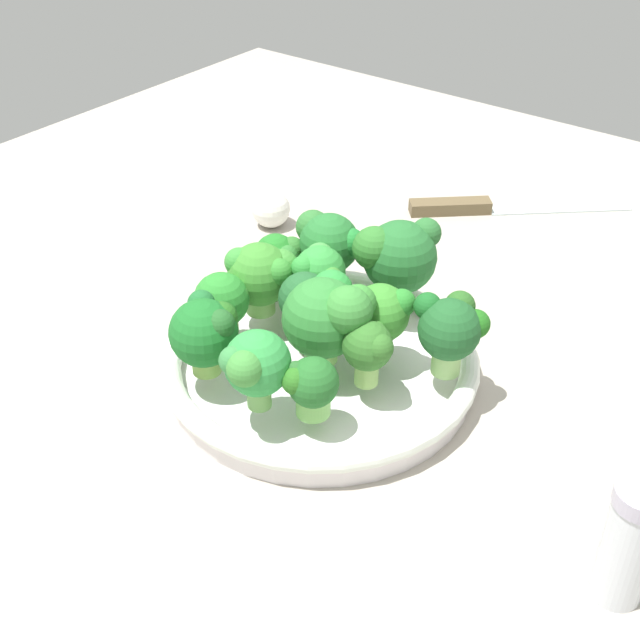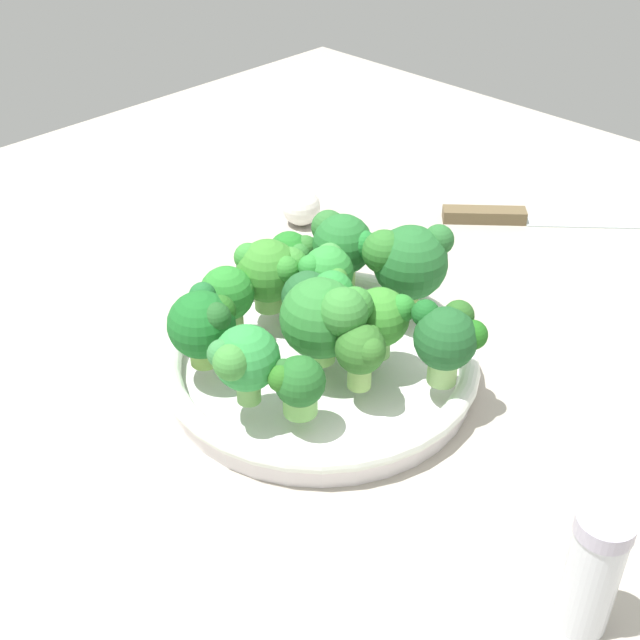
{
  "view_description": "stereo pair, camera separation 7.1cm",
  "coord_description": "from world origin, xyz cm",
  "px_view_note": "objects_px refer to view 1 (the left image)",
  "views": [
    {
      "loc": [
        -50.33,
        -37.4,
        47.13
      ],
      "look_at": [
        -3.82,
        -1.78,
        6.31
      ],
      "focal_mm": 47.61,
      "sensor_mm": 36.0,
      "label": 1
    },
    {
      "loc": [
        -45.66,
        -42.78,
        47.13
      ],
      "look_at": [
        -3.82,
        -1.78,
        6.31
      ],
      "focal_mm": 47.61,
      "sensor_mm": 36.0,
      "label": 2
    }
  ],
  "objects_px": {
    "broccoli_floret_13": "(329,243)",
    "broccoli_floret_10": "(310,384)",
    "broccoli_floret_2": "(222,302)",
    "broccoli_floret_8": "(308,299)",
    "broccoli_floret_6": "(206,331)",
    "broccoli_floret_4": "(452,327)",
    "broccoli_floret_5": "(319,272)",
    "broccoli_floret_3": "(397,255)",
    "knife": "(489,207)",
    "bowl": "(320,363)",
    "broccoli_floret_1": "(255,365)",
    "broccoli_floret_9": "(262,274)",
    "broccoli_floret_7": "(379,313)",
    "broccoli_floret_12": "(369,347)",
    "garlic_bulb": "(271,209)",
    "broccoli_floret_0": "(277,257)",
    "pepper_shaker": "(629,543)",
    "broccoli_floret_11": "(329,314)"
  },
  "relations": [
    {
      "from": "bowl",
      "to": "broccoli_floret_8",
      "type": "height_order",
      "value": "broccoli_floret_8"
    },
    {
      "from": "broccoli_floret_5",
      "to": "broccoli_floret_10",
      "type": "distance_m",
      "value": 0.14
    },
    {
      "from": "broccoli_floret_3",
      "to": "broccoli_floret_6",
      "type": "xyz_separation_m",
      "value": [
        -0.18,
        0.06,
        -0.01
      ]
    },
    {
      "from": "broccoli_floret_3",
      "to": "broccoli_floret_13",
      "type": "height_order",
      "value": "broccoli_floret_3"
    },
    {
      "from": "broccoli_floret_2",
      "to": "broccoli_floret_6",
      "type": "height_order",
      "value": "broccoli_floret_6"
    },
    {
      "from": "broccoli_floret_13",
      "to": "broccoli_floret_10",
      "type": "bearing_deg",
      "value": -147.45
    },
    {
      "from": "broccoli_floret_13",
      "to": "broccoli_floret_11",
      "type": "bearing_deg",
      "value": -142.88
    },
    {
      "from": "bowl",
      "to": "pepper_shaker",
      "type": "relative_size",
      "value": 2.89
    },
    {
      "from": "broccoli_floret_0",
      "to": "broccoli_floret_1",
      "type": "bearing_deg",
      "value": -145.66
    },
    {
      "from": "broccoli_floret_3",
      "to": "broccoli_floret_4",
      "type": "bearing_deg",
      "value": -123.15
    },
    {
      "from": "broccoli_floret_3",
      "to": "broccoli_floret_12",
      "type": "xyz_separation_m",
      "value": [
        -0.12,
        -0.05,
        -0.01
      ]
    },
    {
      "from": "bowl",
      "to": "broccoli_floret_1",
      "type": "height_order",
      "value": "broccoli_floret_1"
    },
    {
      "from": "broccoli_floret_4",
      "to": "broccoli_floret_7",
      "type": "bearing_deg",
      "value": 103.74
    },
    {
      "from": "broccoli_floret_8",
      "to": "garlic_bulb",
      "type": "relative_size",
      "value": 1.43
    },
    {
      "from": "broccoli_floret_1",
      "to": "pepper_shaker",
      "type": "xyz_separation_m",
      "value": [
        0.03,
        -0.29,
        -0.03
      ]
    },
    {
      "from": "broccoli_floret_2",
      "to": "broccoli_floret_10",
      "type": "xyz_separation_m",
      "value": [
        -0.04,
        -0.13,
        -0.0
      ]
    },
    {
      "from": "broccoli_floret_5",
      "to": "pepper_shaker",
      "type": "height_order",
      "value": "broccoli_floret_5"
    },
    {
      "from": "broccoli_floret_0",
      "to": "broccoli_floret_10",
      "type": "bearing_deg",
      "value": -132.63
    },
    {
      "from": "broccoli_floret_1",
      "to": "broccoli_floret_3",
      "type": "distance_m",
      "value": 0.19
    },
    {
      "from": "broccoli_floret_5",
      "to": "broccoli_floret_12",
      "type": "distance_m",
      "value": 0.11
    },
    {
      "from": "broccoli_floret_4",
      "to": "broccoli_floret_5",
      "type": "height_order",
      "value": "broccoli_floret_4"
    },
    {
      "from": "broccoli_floret_0",
      "to": "garlic_bulb",
      "type": "distance_m",
      "value": 0.19
    },
    {
      "from": "broccoli_floret_4",
      "to": "broccoli_floret_5",
      "type": "bearing_deg",
      "value": 88.98
    },
    {
      "from": "broccoli_floret_2",
      "to": "broccoli_floret_8",
      "type": "xyz_separation_m",
      "value": [
        0.04,
        -0.06,
        0.01
      ]
    },
    {
      "from": "broccoli_floret_5",
      "to": "broccoli_floret_11",
      "type": "xyz_separation_m",
      "value": [
        -0.05,
        -0.05,
        0.01
      ]
    },
    {
      "from": "broccoli_floret_6",
      "to": "knife",
      "type": "height_order",
      "value": "broccoli_floret_6"
    },
    {
      "from": "broccoli_floret_4",
      "to": "broccoli_floret_9",
      "type": "height_order",
      "value": "same"
    },
    {
      "from": "broccoli_floret_1",
      "to": "broccoli_floret_4",
      "type": "relative_size",
      "value": 1.0
    },
    {
      "from": "broccoli_floret_11",
      "to": "broccoli_floret_8",
      "type": "bearing_deg",
      "value": 65.37
    },
    {
      "from": "broccoli_floret_7",
      "to": "knife",
      "type": "xyz_separation_m",
      "value": [
        0.35,
        0.07,
        -0.07
      ]
    },
    {
      "from": "broccoli_floret_4",
      "to": "broccoli_floret_6",
      "type": "xyz_separation_m",
      "value": [
        -0.12,
        0.16,
        -0.0
      ]
    },
    {
      "from": "broccoli_floret_10",
      "to": "broccoli_floret_6",
      "type": "bearing_deg",
      "value": 94.64
    },
    {
      "from": "broccoli_floret_7",
      "to": "broccoli_floret_11",
      "type": "xyz_separation_m",
      "value": [
        -0.04,
        0.03,
        0.01
      ]
    },
    {
      "from": "broccoli_floret_5",
      "to": "broccoli_floret_12",
      "type": "height_order",
      "value": "broccoli_floret_5"
    },
    {
      "from": "broccoli_floret_4",
      "to": "broccoli_floret_12",
      "type": "relative_size",
      "value": 1.19
    },
    {
      "from": "broccoli_floret_5",
      "to": "broccoli_floret_7",
      "type": "height_order",
      "value": "broccoli_floret_5"
    },
    {
      "from": "broccoli_floret_4",
      "to": "broccoli_floret_12",
      "type": "bearing_deg",
      "value": 142.77
    },
    {
      "from": "garlic_bulb",
      "to": "broccoli_floret_8",
      "type": "bearing_deg",
      "value": -132.66
    },
    {
      "from": "broccoli_floret_6",
      "to": "broccoli_floret_10",
      "type": "distance_m",
      "value": 0.1
    },
    {
      "from": "broccoli_floret_6",
      "to": "broccoli_floret_12",
      "type": "distance_m",
      "value": 0.13
    },
    {
      "from": "broccoli_floret_3",
      "to": "broccoli_floret_10",
      "type": "height_order",
      "value": "broccoli_floret_3"
    },
    {
      "from": "broccoli_floret_1",
      "to": "garlic_bulb",
      "type": "xyz_separation_m",
      "value": [
        0.28,
        0.22,
        -0.05
      ]
    },
    {
      "from": "broccoli_floret_7",
      "to": "knife",
      "type": "relative_size",
      "value": 0.3
    },
    {
      "from": "broccoli_floret_10",
      "to": "knife",
      "type": "bearing_deg",
      "value": 9.93
    },
    {
      "from": "broccoli_floret_2",
      "to": "broccoli_floret_9",
      "type": "distance_m",
      "value": 0.05
    },
    {
      "from": "broccoli_floret_9",
      "to": "broccoli_floret_12",
      "type": "height_order",
      "value": "broccoli_floret_9"
    },
    {
      "from": "broccoli_floret_3",
      "to": "broccoli_floret_9",
      "type": "xyz_separation_m",
      "value": [
        -0.09,
        0.09,
        -0.01
      ]
    },
    {
      "from": "bowl",
      "to": "broccoli_floret_4",
      "type": "xyz_separation_m",
      "value": [
        0.04,
        -0.1,
        0.06
      ]
    },
    {
      "from": "garlic_bulb",
      "to": "broccoli_floret_5",
      "type": "bearing_deg",
      "value": -128.73
    },
    {
      "from": "pepper_shaker",
      "to": "garlic_bulb",
      "type": "bearing_deg",
      "value": 63.8
    }
  ]
}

